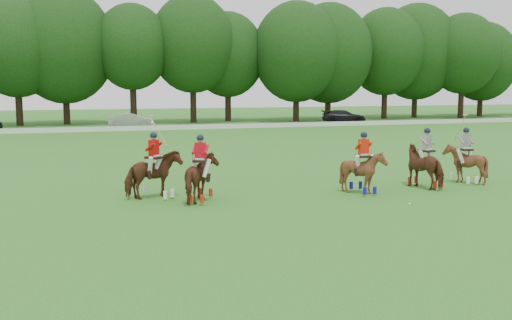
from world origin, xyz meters
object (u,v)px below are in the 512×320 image
object	(u,v)px
car_mid	(131,120)
polo_red_b	(154,174)
car_right	(344,116)
polo_red_c	(363,171)
polo_stripe_b	(465,163)
polo_ball	(410,204)
polo_red_a	(201,177)
polo_stripe_a	(426,166)

from	to	relation	value
car_mid	polo_red_b	size ratio (longest dim) A/B	1.45
car_right	polo_red_c	distance (m)	43.04
polo_red_c	polo_red_b	bearing A→B (deg)	168.81
car_right	polo_stripe_b	xyz separation A→B (m)	(-13.46, -37.94, 0.14)
polo_ball	car_mid	bearing A→B (deg)	97.25
polo_red_a	car_right	bearing A→B (deg)	57.01
polo_red_a	polo_red_c	size ratio (longest dim) A/B	1.01
polo_red_a	polo_stripe_a	bearing A→B (deg)	-0.12
car_mid	polo_red_b	world-z (taller)	polo_red_b
car_mid	car_right	size ratio (longest dim) A/B	0.87
polo_red_b	car_right	bearing A→B (deg)	54.71
car_mid	polo_red_a	world-z (taller)	polo_red_a
polo_red_a	polo_red_c	distance (m)	6.20
car_mid	polo_red_c	bearing A→B (deg)	-164.03
car_mid	polo_ball	bearing A→B (deg)	-163.75
car_mid	polo_stripe_b	size ratio (longest dim) A/B	1.49
car_right	polo_red_c	world-z (taller)	polo_red_c
polo_red_b	polo_stripe_a	xyz separation A→B (m)	(10.71, -1.11, -0.00)
car_mid	polo_red_c	xyz separation A→B (m)	(4.74, -38.76, 0.15)
car_right	polo_red_b	size ratio (longest dim) A/B	1.66
car_right	polo_red_a	size ratio (longest dim) A/B	2.06
car_right	polo_stripe_b	bearing A→B (deg)	-179.89
polo_red_c	polo_ball	bearing A→B (deg)	-78.32
polo_stripe_b	polo_ball	size ratio (longest dim) A/B	32.09
car_mid	polo_stripe_a	distance (m)	39.14
polo_stripe_a	polo_stripe_b	world-z (taller)	polo_stripe_b
car_mid	polo_red_a	size ratio (longest dim) A/B	1.80
car_right	polo_ball	distance (m)	45.02
car_mid	polo_red_a	xyz separation A→B (m)	(-1.45, -38.34, 0.16)
polo_red_b	polo_stripe_b	distance (m)	12.92
polo_red_c	polo_stripe_b	distance (m)	5.31
polo_red_a	polo_stripe_a	distance (m)	9.24
car_right	polo_stripe_a	bearing A→B (deg)	177.44
polo_ball	polo_stripe_b	bearing A→B (deg)	34.25
polo_red_a	polo_ball	size ratio (longest dim) A/B	26.49
car_mid	polo_red_c	distance (m)	39.05
polo_red_c	polo_stripe_b	xyz separation A→B (m)	(5.25, 0.82, -0.00)
polo_red_c	polo_stripe_a	xyz separation A→B (m)	(3.05, 0.40, 0.03)
polo_stripe_a	polo_red_a	bearing A→B (deg)	179.88
polo_red_b	polo_red_c	bearing A→B (deg)	-11.19
polo_red_b	polo_stripe_b	bearing A→B (deg)	-3.07
polo_red_a	polo_stripe_a	size ratio (longest dim) A/B	0.99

